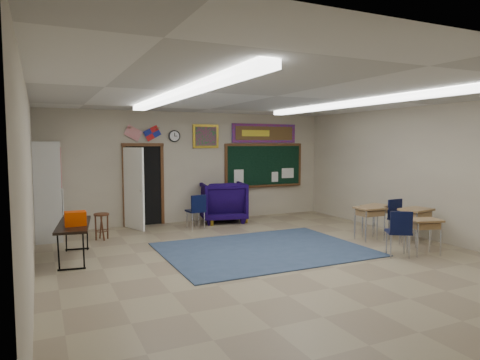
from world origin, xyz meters
name	(u,v)px	position (x,y,z in m)	size (l,w,h in m)	color
floor	(275,261)	(0.00, 0.00, 0.00)	(9.00, 9.00, 0.00)	gray
back_wall	(194,167)	(0.00, 4.50, 1.50)	(8.00, 0.04, 3.00)	#BEB49A
left_wall	(30,190)	(-4.00, 0.00, 1.50)	(0.04, 9.00, 3.00)	#BEB49A
right_wall	(432,173)	(4.00, 0.00, 1.50)	(0.04, 9.00, 3.00)	#BEB49A
ceiling	(276,96)	(0.00, 0.00, 3.00)	(8.00, 9.00, 0.04)	silver
area_rug	(264,249)	(0.20, 0.80, 0.01)	(4.00, 3.00, 0.02)	#364767
fluorescent_strips	(276,99)	(0.00, 0.00, 2.94)	(3.86, 6.00, 0.10)	white
doorway	(141,186)	(-1.50, 4.35, 1.06)	(1.10, 0.89, 2.16)	black
chalkboard	(264,167)	(2.20, 4.46, 1.46)	(2.55, 0.14, 1.30)	#573118
bulletin_board	(264,133)	(2.20, 4.47, 2.45)	(2.10, 0.05, 0.55)	red
framed_art_print	(206,136)	(0.35, 4.47, 2.35)	(0.75, 0.05, 0.65)	olive
wall_clock	(174,136)	(-0.55, 4.47, 2.35)	(0.32, 0.05, 0.32)	black
wall_flags	(143,131)	(-1.40, 4.44, 2.48)	(1.16, 0.06, 0.70)	red
storage_cabinet	(48,190)	(-3.71, 3.85, 1.10)	(0.59, 1.25, 2.20)	#B3B3AE
wingback_armchair	(223,202)	(0.69, 4.08, 0.55)	(1.18, 1.21, 1.10)	#110535
student_chair_reading	(196,212)	(-0.34, 3.41, 0.44)	(0.44, 0.44, 0.88)	black
student_chair_desk_a	(398,233)	(2.30, -0.72, 0.45)	(0.45, 0.45, 0.89)	black
student_chair_desk_b	(401,220)	(3.37, 0.24, 0.45)	(0.45, 0.45, 0.90)	black
student_desk_front_left	(370,222)	(2.77, 0.58, 0.41)	(0.63, 0.48, 0.74)	#A27D4B
student_desk_front_right	(376,219)	(3.12, 0.76, 0.41)	(0.73, 0.62, 0.74)	#A27D4B
student_desk_back_left	(424,235)	(2.85, -0.84, 0.39)	(0.68, 0.58, 0.70)	#A27D4B
student_desk_back_right	(416,224)	(3.36, -0.17, 0.43)	(0.72, 0.58, 0.78)	#A27D4B
folding_table	(74,240)	(-3.33, 1.69, 0.37)	(0.77, 1.70, 0.93)	black
wooden_stool	(102,226)	(-2.64, 3.18, 0.31)	(0.34, 0.34, 0.59)	#4F2917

